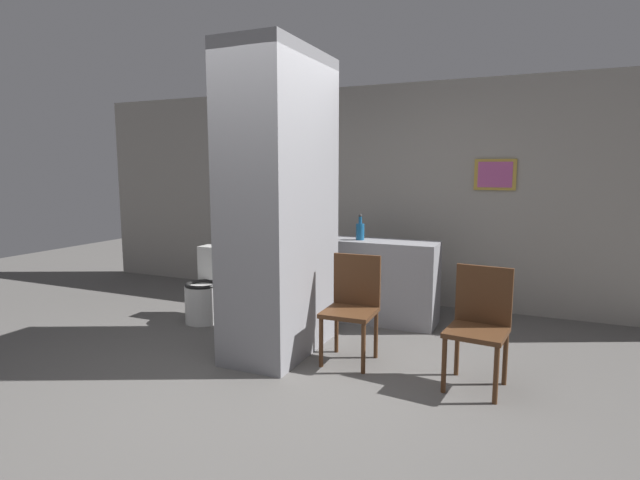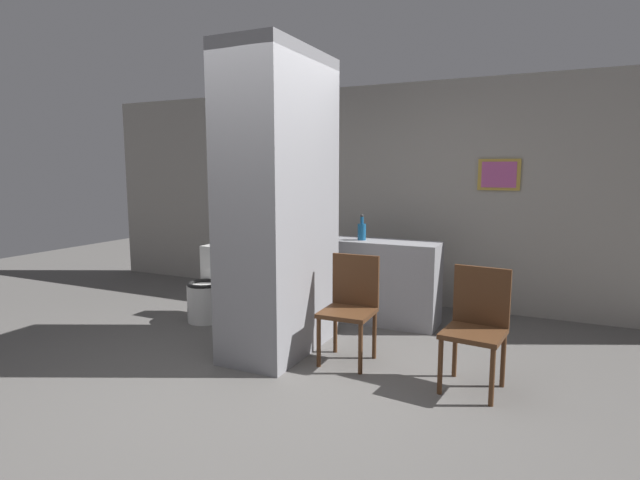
{
  "view_description": "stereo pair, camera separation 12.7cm",
  "coord_description": "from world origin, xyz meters",
  "px_view_note": "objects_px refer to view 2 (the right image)",
  "views": [
    {
      "loc": [
        1.95,
        -3.24,
        1.6
      ],
      "look_at": [
        0.1,
        1.0,
        0.95
      ],
      "focal_mm": 28.0,
      "sensor_mm": 36.0,
      "label": 1
    },
    {
      "loc": [
        2.07,
        -3.18,
        1.6
      ],
      "look_at": [
        0.1,
        1.0,
        0.95
      ],
      "focal_mm": 28.0,
      "sensor_mm": 36.0,
      "label": 2
    }
  ],
  "objects_px": {
    "toilet": "(209,290)",
    "chair_near_pillar": "(351,303)",
    "bicycle": "(290,285)",
    "chair_by_doorway": "(477,323)",
    "bottle_tall": "(362,231)"
  },
  "relations": [
    {
      "from": "toilet",
      "to": "chair_near_pillar",
      "type": "height_order",
      "value": "chair_near_pillar"
    },
    {
      "from": "chair_near_pillar",
      "to": "bicycle",
      "type": "height_order",
      "value": "chair_near_pillar"
    },
    {
      "from": "chair_by_doorway",
      "to": "bottle_tall",
      "type": "distance_m",
      "value": 1.88
    },
    {
      "from": "toilet",
      "to": "bottle_tall",
      "type": "height_order",
      "value": "bottle_tall"
    },
    {
      "from": "chair_by_doorway",
      "to": "bicycle",
      "type": "xyz_separation_m",
      "value": [
        -2.17,
        1.13,
        -0.17
      ]
    },
    {
      "from": "chair_near_pillar",
      "to": "toilet",
      "type": "bearing_deg",
      "value": 165.24
    },
    {
      "from": "bicycle",
      "to": "bottle_tall",
      "type": "height_order",
      "value": "bottle_tall"
    },
    {
      "from": "chair_near_pillar",
      "to": "bicycle",
      "type": "bearing_deg",
      "value": 136.65
    },
    {
      "from": "chair_near_pillar",
      "to": "bottle_tall",
      "type": "distance_m",
      "value": 1.24
    },
    {
      "from": "chair_by_doorway",
      "to": "bottle_tall",
      "type": "height_order",
      "value": "bottle_tall"
    },
    {
      "from": "chair_by_doorway",
      "to": "bicycle",
      "type": "distance_m",
      "value": 2.46
    },
    {
      "from": "toilet",
      "to": "chair_by_doorway",
      "type": "relative_size",
      "value": 0.88
    },
    {
      "from": "bottle_tall",
      "to": "bicycle",
      "type": "bearing_deg",
      "value": -174.46
    },
    {
      "from": "bicycle",
      "to": "chair_by_doorway",
      "type": "bearing_deg",
      "value": -27.46
    },
    {
      "from": "chair_by_doorway",
      "to": "bicycle",
      "type": "height_order",
      "value": "chair_by_doorway"
    }
  ]
}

